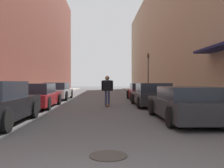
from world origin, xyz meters
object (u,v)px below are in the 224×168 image
(manhole_cover, at_px, (108,156))
(traffic_light, at_px, (148,70))
(parked_car_left_2, at_px, (58,91))
(parked_car_right_1, at_px, (152,95))
(parked_car_left_1, at_px, (37,96))
(parked_car_right_2, at_px, (141,92))
(parked_car_right_0, at_px, (186,104))
(skateboarder, at_px, (107,87))

(manhole_cover, height_order, traffic_light, traffic_light)
(parked_car_left_2, distance_m, parked_car_right_1, 8.29)
(manhole_cover, bearing_deg, parked_car_left_1, 112.24)
(parked_car_right_2, height_order, manhole_cover, parked_car_right_2)
(parked_car_right_0, relative_size, parked_car_right_2, 1.12)
(parked_car_right_1, xyz_separation_m, skateboarder, (-2.52, 0.03, 0.43))
(parked_car_left_2, bearing_deg, skateboarder, -55.47)
(skateboarder, distance_m, manhole_cover, 9.38)
(parked_car_left_2, xyz_separation_m, traffic_light, (7.89, 4.78, 1.91))
(parked_car_right_1, relative_size, parked_car_right_2, 1.04)
(parked_car_right_1, height_order, parked_car_right_2, parked_car_right_1)
(parked_car_right_2, height_order, traffic_light, traffic_light)
(parked_car_right_2, xyz_separation_m, traffic_light, (1.56, 5.47, 1.94))
(parked_car_left_2, relative_size, skateboarder, 2.78)
(parked_car_left_1, relative_size, parked_car_right_1, 1.12)
(parked_car_right_0, relative_size, manhole_cover, 6.52)
(parked_car_right_0, distance_m, manhole_cover, 4.96)
(parked_car_left_1, distance_m, parked_car_right_1, 6.28)
(parked_car_left_2, bearing_deg, parked_car_right_2, -6.18)
(parked_car_left_2, relative_size, parked_car_right_2, 1.16)
(parked_car_right_1, bearing_deg, parked_car_left_2, 138.91)
(parked_car_left_2, bearing_deg, manhole_cover, -76.34)
(parked_car_left_2, bearing_deg, parked_car_left_1, -90.17)
(skateboarder, bearing_deg, parked_car_right_0, -63.16)
(skateboarder, relative_size, manhole_cover, 2.42)
(parked_car_left_2, xyz_separation_m, skateboarder, (3.73, -5.42, 0.41))
(parked_car_left_1, height_order, traffic_light, traffic_light)
(parked_car_left_1, xyz_separation_m, parked_car_right_1, (6.27, 0.48, -0.00))
(parked_car_right_2, relative_size, traffic_light, 1.02)
(parked_car_left_2, relative_size, manhole_cover, 6.73)
(parked_car_right_2, xyz_separation_m, skateboarder, (-2.60, -4.73, 0.44))
(parked_car_left_1, bearing_deg, parked_car_right_0, -36.58)
(parked_car_left_1, relative_size, manhole_cover, 6.76)
(parked_car_left_1, xyz_separation_m, traffic_light, (7.90, 10.71, 1.93))
(parked_car_left_1, relative_size, parked_car_right_0, 1.04)
(parked_car_right_2, bearing_deg, skateboarder, -118.81)
(parked_car_left_1, relative_size, traffic_light, 1.19)
(parked_car_left_2, height_order, parked_car_right_0, parked_car_left_2)
(parked_car_left_1, bearing_deg, traffic_light, 53.58)
(parked_car_right_0, bearing_deg, traffic_light, 84.50)
(manhole_cover, bearing_deg, parked_car_right_1, 73.98)
(manhole_cover, bearing_deg, parked_car_left_2, 103.66)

